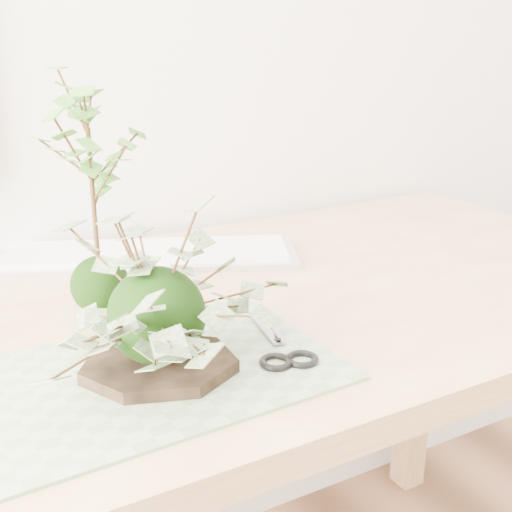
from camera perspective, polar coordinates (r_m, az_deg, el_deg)
name	(u,v)px	position (r m, az deg, el deg)	size (l,w,h in m)	color
desk	(176,371)	(1.04, -6.44, -9.11)	(1.60, 0.70, 0.74)	tan
cutting_mat	(153,374)	(0.85, -8.26, -9.33)	(0.42, 0.28, 0.00)	#698A61
stone_dish	(159,366)	(0.84, -7.74, -8.69)	(0.19, 0.19, 0.01)	black
ivy_kokedama	(155,272)	(0.80, -8.12, -1.26)	(0.37, 0.37, 0.22)	black
maple_kokedama	(89,143)	(0.96, -13.22, 8.78)	(0.23, 0.23, 0.34)	black
keyboard	(147,255)	(1.22, -8.72, 0.10)	(0.52, 0.34, 0.02)	silver
scissors	(290,352)	(0.88, 2.71, -7.66)	(0.08, 0.17, 0.01)	gray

